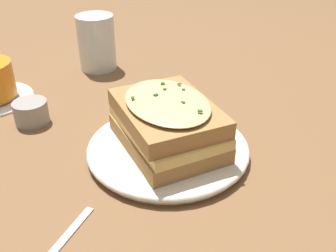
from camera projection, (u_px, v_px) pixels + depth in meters
name	position (u px, v px, depth m)	size (l,w,h in m)	color
ground_plane	(154.00, 147.00, 0.57)	(2.40, 2.40, 0.00)	brown
dinner_plate	(168.00, 148.00, 0.55)	(0.23, 0.23, 0.02)	silver
sandwich	(168.00, 123.00, 0.53)	(0.18, 0.15, 0.07)	#A37542
water_glass	(97.00, 43.00, 0.79)	(0.07, 0.07, 0.11)	silver
condiment_pot	(31.00, 112.00, 0.62)	(0.05, 0.05, 0.04)	gray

